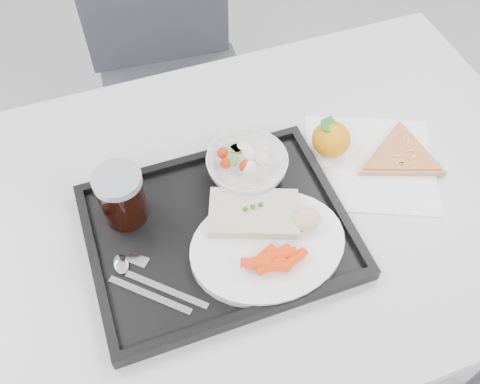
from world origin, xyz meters
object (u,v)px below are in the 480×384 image
(tangerine, at_px, (331,139))
(table, at_px, (253,220))
(dinner_plate, at_px, (268,246))
(pizza_slice, at_px, (401,156))
(chair, at_px, (170,64))
(cola_glass, at_px, (122,196))
(tray, at_px, (219,232))
(salad_bowl, at_px, (247,166))

(tangerine, bearing_deg, table, -161.02)
(dinner_plate, xyz_separation_m, pizza_slice, (0.33, 0.11, -0.01))
(chair, relative_size, pizza_slice, 4.19)
(cola_glass, bearing_deg, tray, -31.79)
(dinner_plate, distance_m, cola_glass, 0.27)
(cola_glass, xyz_separation_m, pizza_slice, (0.54, -0.04, -0.06))
(chair, height_order, pizza_slice, chair)
(table, relative_size, tangerine, 13.02)
(table, height_order, salad_bowl, salad_bowl)
(tangerine, bearing_deg, dinner_plate, -139.03)
(cola_glass, xyz_separation_m, tangerine, (0.41, 0.02, -0.04))
(cola_glass, relative_size, tangerine, 1.17)
(table, bearing_deg, cola_glass, 169.80)
(table, distance_m, salad_bowl, 0.12)
(chair, xyz_separation_m, tray, (-0.08, -0.72, 0.22))
(cola_glass, bearing_deg, dinner_plate, -35.95)
(cola_glass, bearing_deg, salad_bowl, 3.01)
(salad_bowl, xyz_separation_m, tangerine, (0.18, 0.01, -0.00))
(tray, distance_m, dinner_plate, 0.09)
(salad_bowl, distance_m, pizza_slice, 0.31)
(salad_bowl, relative_size, tangerine, 1.65)
(table, distance_m, tray, 0.12)
(dinner_plate, height_order, cola_glass, cola_glass)
(table, height_order, dinner_plate, dinner_plate)
(table, relative_size, tray, 2.67)
(tray, distance_m, cola_glass, 0.18)
(dinner_plate, distance_m, salad_bowl, 0.17)
(table, bearing_deg, tray, -150.32)
(salad_bowl, height_order, tangerine, tangerine)
(dinner_plate, distance_m, tangerine, 0.27)
(cola_glass, relative_size, pizza_slice, 0.49)
(salad_bowl, distance_m, tangerine, 0.18)
(chair, distance_m, dinner_plate, 0.82)
(salad_bowl, bearing_deg, cola_glass, -176.99)
(dinner_plate, xyz_separation_m, cola_glass, (-0.21, 0.15, 0.05))
(table, relative_size, pizza_slice, 5.40)
(tray, bearing_deg, salad_bowl, 48.33)
(tray, height_order, dinner_plate, dinner_plate)
(dinner_plate, relative_size, salad_bowl, 1.78)
(salad_bowl, bearing_deg, tangerine, 3.25)
(dinner_plate, distance_m, pizza_slice, 0.34)
(table, distance_m, cola_glass, 0.27)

